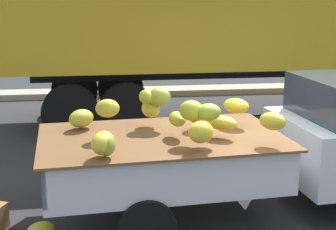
{
  "coord_description": "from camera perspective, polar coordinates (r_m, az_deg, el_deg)",
  "views": [
    {
      "loc": [
        -2.16,
        -5.59,
        2.73
      ],
      "look_at": [
        -1.31,
        0.75,
        1.18
      ],
      "focal_mm": 53.43,
      "sensor_mm": 36.0,
      "label": 1
    }
  ],
  "objects": [
    {
      "name": "semi_trailer",
      "position": [
        11.39,
        13.14,
        12.32
      ],
      "size": [
        12.03,
        2.73,
        3.95
      ],
      "rotation": [
        0.0,
        0.0,
        0.01
      ],
      "color": "gold",
      "rests_on": "ground"
    },
    {
      "name": "ground",
      "position": [
        6.59,
        12.51,
        -11.24
      ],
      "size": [
        220.0,
        220.0,
        0.0
      ],
      "primitive_type": "plane",
      "color": "#28282B"
    },
    {
      "name": "curb_strip",
      "position": [
        14.09,
        1.32,
        2.78
      ],
      "size": [
        80.0,
        0.8,
        0.16
      ],
      "primitive_type": "cube",
      "color": "gray",
      "rests_on": "ground"
    },
    {
      "name": "pickup_truck",
      "position": [
        6.7,
        16.3,
        -2.9
      ],
      "size": [
        5.23,
        2.14,
        1.7
      ],
      "rotation": [
        0.0,
        0.0,
        0.08
      ],
      "color": "silver",
      "rests_on": "ground"
    },
    {
      "name": "fallen_banana_bunch_near_tailgate",
      "position": [
        6.08,
        -14.3,
        -12.61
      ],
      "size": [
        0.42,
        0.4,
        0.18
      ],
      "primitive_type": "ellipsoid",
      "rotation": [
        0.0,
        0.0,
        3.7
      ],
      "color": "gold",
      "rests_on": "ground"
    }
  ]
}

